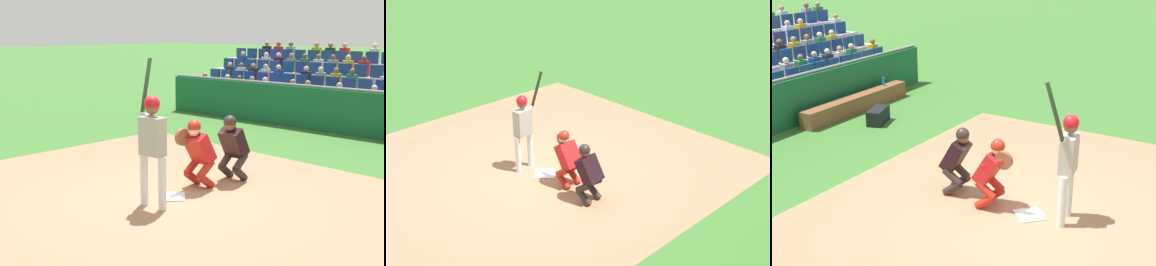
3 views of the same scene
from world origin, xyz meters
The scene contains 6 objects.
ground_plane centered at (0.00, 0.00, 0.00)m, with size 160.00×160.00×0.00m, color #376B2B.
infield_dirt_patch centered at (0.00, 0.50, 0.00)m, with size 8.91×8.02×0.01m, color #A17053.
home_plate_marker centered at (0.00, 0.00, 0.02)m, with size 0.44×0.44×0.02m, color white.
batter_at_plate centered at (-0.11, 0.53, 1.11)m, with size 0.64×0.45×2.33m.
catcher_crouching centered at (0.05, -0.68, 0.70)m, with size 0.47×0.71×1.26m.
home_plate_umpire centered at (-0.14, -1.45, 0.69)m, with size 0.48×0.51×1.26m.
Camera 2 is at (-7.00, -7.74, 5.75)m, focal length 49.17 mm.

